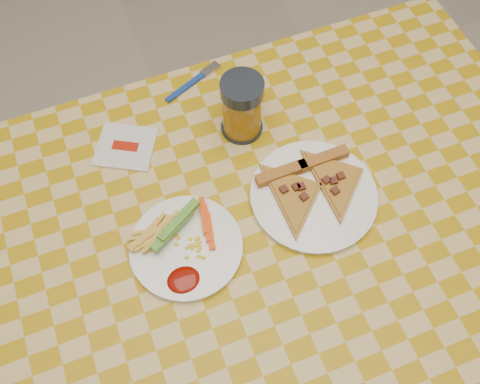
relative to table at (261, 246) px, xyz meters
name	(u,v)px	position (x,y,z in m)	size (l,w,h in m)	color
ground	(254,331)	(0.00, 0.00, -0.68)	(8.00, 8.00, 0.00)	beige
table	(261,246)	(0.00, 0.00, 0.00)	(1.28, 0.88, 0.76)	silver
plate_left	(186,248)	(-0.15, 0.02, 0.08)	(0.21, 0.21, 0.01)	white
plate_right	(313,196)	(0.12, 0.03, 0.08)	(0.24, 0.24, 0.01)	white
fries_veggies	(178,238)	(-0.16, 0.03, 0.10)	(0.18, 0.17, 0.04)	gold
pizza_slices	(312,185)	(0.12, 0.05, 0.09)	(0.22, 0.21, 0.02)	#B37C37
drink_glass	(242,108)	(0.05, 0.24, 0.14)	(0.09, 0.09, 0.14)	black
napkin	(126,147)	(-0.19, 0.28, 0.08)	(0.15, 0.15, 0.01)	silver
fork	(194,81)	(0.00, 0.39, 0.08)	(0.15, 0.08, 0.01)	navy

